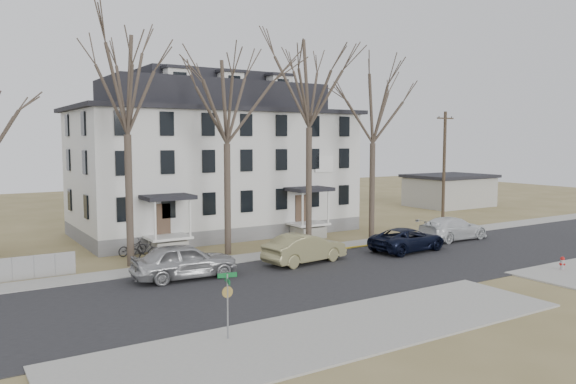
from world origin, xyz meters
TOP-DOWN VIEW (x-y plane):
  - ground at (0.00, 0.00)m, footprint 120.00×120.00m
  - main_road at (0.00, 2.00)m, footprint 120.00×10.00m
  - far_sidewalk at (0.00, 8.00)m, footprint 120.00×2.00m
  - near_sidewalk_left at (-8.00, -5.00)m, footprint 20.00×5.00m
  - yellow_curb at (5.00, 7.10)m, footprint 14.00×0.25m
  - boarding_house at (-2.00, 17.95)m, footprint 20.80×12.36m
  - distant_building at (26.00, 20.00)m, footprint 8.50×6.50m
  - tree_far_left at (-11.00, 9.80)m, footprint 8.40×8.40m
  - tree_mid_left at (-5.00, 9.80)m, footprint 7.80×7.80m
  - tree_center at (1.00, 9.80)m, footprint 9.00×9.00m
  - tree_mid_right at (6.50, 9.80)m, footprint 7.80×7.80m
  - utility_pole_far at (18.50, 14.00)m, footprint 2.00×0.28m
  - car_silver at (-9.59, 5.34)m, footprint 5.43×2.50m
  - car_tan at (-2.45, 5.14)m, footprint 5.24×2.43m
  - car_navy at (4.91, 4.51)m, footprint 5.41×2.81m
  - car_white at (10.41, 5.74)m, footprint 5.53×2.34m
  - bicycle_left at (-10.14, 12.33)m, footprint 2.00×1.10m
  - bicycle_right at (-9.86, 10.92)m, footprint 1.79×0.60m
  - fire_hydrant at (8.10, -3.80)m, footprint 0.33×0.31m
  - street_sign at (-11.62, -3.67)m, footprint 0.69×0.69m

SIDE VIEW (x-z plane):
  - ground at x=0.00m, z-range 0.00..0.00m
  - main_road at x=0.00m, z-range -0.02..0.02m
  - far_sidewalk at x=0.00m, z-range -0.04..0.04m
  - near_sidewalk_left at x=-8.00m, z-range -0.04..0.04m
  - yellow_curb at x=5.00m, z-range -0.03..0.03m
  - fire_hydrant at x=8.10m, z-range 0.00..0.80m
  - bicycle_left at x=-10.14m, z-range 0.00..1.00m
  - bicycle_right at x=-9.86m, z-range 0.00..1.06m
  - car_navy at x=4.91m, z-range 0.00..1.46m
  - car_white at x=10.41m, z-range 0.00..1.59m
  - car_tan at x=-2.45m, z-range 0.00..1.66m
  - car_silver at x=-9.59m, z-range 0.00..1.80m
  - street_sign at x=-11.62m, z-range 0.41..2.83m
  - distant_building at x=26.00m, z-range 0.00..3.35m
  - utility_pole_far at x=18.50m, z-range 0.15..9.65m
  - boarding_house at x=-2.00m, z-range -0.65..11.40m
  - tree_mid_left at x=-5.00m, z-range 3.23..15.97m
  - tree_mid_right at x=6.50m, z-range 3.23..15.97m
  - tree_far_left at x=-11.00m, z-range 3.48..17.20m
  - tree_center at x=1.00m, z-range 3.73..18.43m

